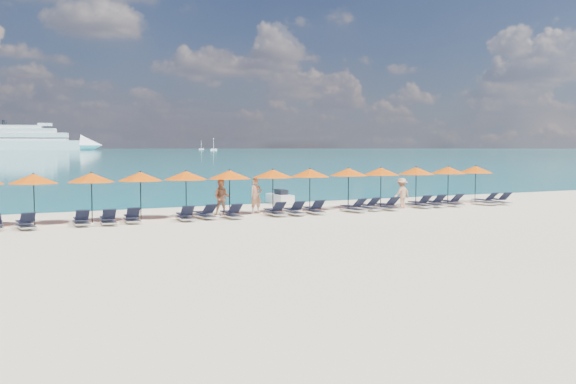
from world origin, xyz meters
name	(u,v)px	position (x,y,z in m)	size (l,w,h in m)	color
ground	(318,223)	(0.00, 0.00, 0.00)	(1400.00, 1400.00, 0.00)	beige
cruise_ship	(37,141)	(39.38, 603.14, 8.43)	(117.07, 49.22, 32.40)	white
sailboat_near	(214,149)	(166.68, 483.11, 1.07)	(5.69, 1.90, 10.43)	white
sailboat_far	(201,149)	(194.53, 598.59, 0.98)	(5.19, 1.73, 9.51)	white
jetski	(280,198)	(2.72, 9.62, 0.34)	(0.94, 2.35, 0.83)	white
beachgoer_a	(256,196)	(-0.78, 5.09, 0.89)	(0.65, 0.43, 1.79)	tan
beachgoer_b	(222,197)	(-2.66, 4.99, 0.88)	(0.86, 0.50, 1.77)	tan
beachgoer_c	(402,193)	(7.44, 3.97, 0.83)	(1.08, 0.50, 1.67)	tan
umbrella_1	(33,179)	(-11.33, 4.73, 2.02)	(2.10, 2.10, 2.28)	black
umbrella_2	(91,178)	(-8.93, 4.69, 2.02)	(2.10, 2.10, 2.28)	black
umbrella_3	(140,176)	(-6.72, 4.77, 2.02)	(2.10, 2.10, 2.28)	black
umbrella_4	(186,175)	(-4.53, 4.82, 2.02)	(2.10, 2.10, 2.28)	black
umbrella_5	(229,175)	(-2.34, 4.77, 2.02)	(2.10, 2.10, 2.28)	black
umbrella_6	(273,174)	(0.04, 4.82, 2.02)	(2.10, 2.10, 2.28)	black
umbrella_7	(310,173)	(2.13, 4.75, 2.02)	(2.10, 2.10, 2.28)	black
umbrella_8	(348,172)	(4.61, 4.96, 2.02)	(2.10, 2.10, 2.28)	black
umbrella_9	(381,171)	(6.68, 4.88, 2.02)	(2.10, 2.10, 2.28)	black
umbrella_10	(416,171)	(8.97, 4.72, 2.02)	(2.10, 2.10, 2.28)	black
umbrella_11	(448,170)	(11.32, 4.76, 2.02)	(2.10, 2.10, 2.28)	black
umbrella_12	(476,169)	(13.46, 4.82, 2.02)	(2.10, 2.10, 2.28)	black
lounger_2	(26,224)	(-11.77, 3.48, 0.24)	(0.77, 1.75, 0.66)	silver
lounger_3	(81,220)	(-9.54, 3.67, 0.24)	(0.71, 1.73, 0.66)	silver
lounger_4	(108,219)	(-8.45, 3.53, 0.24)	(0.76, 1.75, 0.66)	silver
lounger_5	(132,218)	(-7.37, 3.75, 0.24)	(0.79, 1.76, 0.66)	silver
lounger_6	(185,216)	(-4.99, 3.50, 0.24)	(0.78, 1.75, 0.66)	silver
lounger_7	(205,214)	(-3.95, 3.78, 0.24)	(0.78, 1.75, 0.66)	silver
lounger_8	(231,214)	(-2.76, 3.45, 0.24)	(0.63, 1.70, 0.66)	silver
lounger_9	(275,211)	(-0.48, 3.49, 0.24)	(0.67, 1.72, 0.66)	silver
lounger_10	(294,211)	(0.53, 3.42, 0.24)	(0.74, 1.74, 0.66)	silver
lounger_11	(314,209)	(1.73, 3.54, 0.24)	(0.77, 1.75, 0.66)	silver
lounger_12	(353,208)	(3.99, 3.43, 0.24)	(0.79, 1.75, 0.66)	silver
lounger_13	(368,206)	(5.07, 3.73, 0.24)	(0.79, 1.76, 0.66)	silver
lounger_14	(387,206)	(6.17, 3.52, 0.24)	(0.63, 1.70, 0.66)	silver
lounger_15	(420,204)	(8.50, 3.73, 0.24)	(0.74, 1.74, 0.66)	silver
lounger_16	(434,203)	(9.52, 3.76, 0.24)	(0.77, 1.75, 0.66)	silver
lounger_17	(451,202)	(10.68, 3.73, 0.24)	(0.64, 1.71, 0.66)	silver
lounger_18	(485,201)	(13.00, 3.52, 0.24)	(0.76, 1.75, 0.66)	silver
lounger_19	(499,200)	(14.04, 3.42, 0.24)	(0.78, 1.75, 0.66)	silver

